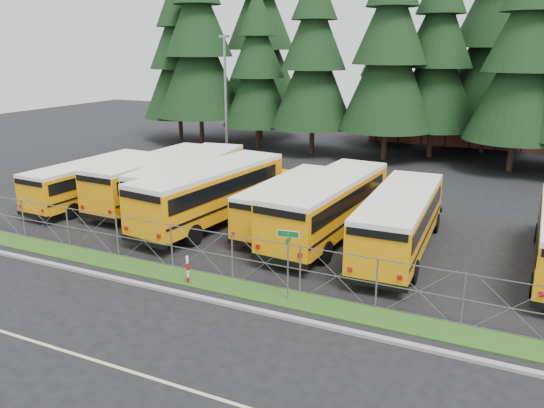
{
  "coord_description": "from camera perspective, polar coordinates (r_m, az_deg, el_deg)",
  "views": [
    {
      "loc": [
        9.03,
        -18.6,
        9.23
      ],
      "look_at": [
        -1.54,
        4.0,
        1.87
      ],
      "focal_mm": 35.0,
      "sensor_mm": 36.0,
      "label": 1
    }
  ],
  "objects": [
    {
      "name": "brick_building",
      "position": [
        59.0,
        22.28,
        9.18
      ],
      "size": [
        22.0,
        10.0,
        6.0
      ],
      "primitive_type": "cube",
      "color": "brown",
      "rests_on": "ground"
    },
    {
      "name": "conifer_5",
      "position": [
        48.11,
        17.33,
        14.8
      ],
      "size": [
        7.64,
        7.64,
        16.89
      ],
      "primitive_type": null,
      "color": "black",
      "rests_on": "ground"
    },
    {
      "name": "street_sign",
      "position": [
        19.67,
        1.73,
        -5.02
      ],
      "size": [
        0.84,
        0.55,
        2.81
      ],
      "color": "gray",
      "rests_on": "ground"
    },
    {
      "name": "ground",
      "position": [
        22.64,
        -0.76,
        -7.61
      ],
      "size": [
        120.0,
        120.0,
        0.0
      ],
      "primitive_type": "plane",
      "color": "black",
      "rests_on": "ground"
    },
    {
      "name": "striped_bollard",
      "position": [
        21.86,
        -9.06,
        -7.03
      ],
      "size": [
        0.11,
        0.11,
        1.2
      ],
      "primitive_type": "cylinder",
      "color": "#B20C0C",
      "rests_on": "ground"
    },
    {
      "name": "bus_2",
      "position": [
        31.5,
        -8.4,
        2.21
      ],
      "size": [
        4.41,
        12.34,
        3.16
      ],
      "primitive_type": null,
      "rotation": [
        0.0,
        0.0,
        0.13
      ],
      "color": "orange",
      "rests_on": "ground"
    },
    {
      "name": "conifer_11",
      "position": [
        53.78,
        12.24,
        14.02
      ],
      "size": [
        6.59,
        6.59,
        14.58
      ],
      "primitive_type": null,
      "color": "black",
      "rests_on": "ground"
    },
    {
      "name": "grass_verge",
      "position": [
        21.25,
        -2.78,
        -9.22
      ],
      "size": [
        50.0,
        1.4,
        0.06
      ],
      "primitive_type": "cube",
      "color": "#1F4E16",
      "rests_on": "ground"
    },
    {
      "name": "conifer_12",
      "position": [
        51.95,
        22.81,
        16.34
      ],
      "size": [
        9.26,
        9.26,
        20.49
      ],
      "primitive_type": null,
      "color": "black",
      "rests_on": "ground"
    },
    {
      "name": "bus_1",
      "position": [
        33.12,
        -12.0,
        2.59
      ],
      "size": [
        3.17,
        11.58,
        3.01
      ],
      "primitive_type": null,
      "rotation": [
        0.0,
        0.0,
        -0.04
      ],
      "color": "orange",
      "rests_on": "ground"
    },
    {
      "name": "conifer_2",
      "position": [
        50.48,
        -1.58,
        14.23
      ],
      "size": [
        6.59,
        6.59,
        14.57
      ],
      "primitive_type": null,
      "color": "black",
      "rests_on": "ground"
    },
    {
      "name": "chainlink_fence",
      "position": [
        21.42,
        -1.94,
        -6.15
      ],
      "size": [
        44.0,
        0.1,
        2.0
      ],
      "primitive_type": null,
      "color": "gray",
      "rests_on": "ground"
    },
    {
      "name": "bus_6",
      "position": [
        25.24,
        13.69,
        -1.94
      ],
      "size": [
        2.91,
        11.27,
        2.94
      ],
      "primitive_type": null,
      "rotation": [
        0.0,
        0.0,
        0.02
      ],
      "color": "orange",
      "rests_on": "ground"
    },
    {
      "name": "bus_4",
      "position": [
        28.14,
        2.17,
        0.07
      ],
      "size": [
        2.8,
        10.04,
        2.61
      ],
      "primitive_type": null,
      "rotation": [
        0.0,
        0.0,
        -0.05
      ],
      "color": "orange",
      "rests_on": "ground"
    },
    {
      "name": "conifer_1",
      "position": [
        53.2,
        -7.89,
        16.4
      ],
      "size": [
        8.44,
        8.44,
        18.65
      ],
      "primitive_type": null,
      "color": "black",
      "rests_on": "ground"
    },
    {
      "name": "bus_5",
      "position": [
        26.75,
        6.37,
        -0.35
      ],
      "size": [
        3.72,
        11.99,
        3.1
      ],
      "primitive_type": null,
      "rotation": [
        0.0,
        0.0,
        -0.08
      ],
      "color": "orange",
      "rests_on": "ground"
    },
    {
      "name": "light_standard",
      "position": [
        41.26,
        -5.0,
        11.2
      ],
      "size": [
        0.7,
        0.35,
        10.14
      ],
      "color": "gray",
      "rests_on": "ground"
    },
    {
      "name": "conifer_6",
      "position": [
        44.3,
        25.37,
        13.77
      ],
      "size": [
        7.54,
        7.54,
        16.67
      ],
      "primitive_type": null,
      "color": "black",
      "rests_on": "ground"
    },
    {
      "name": "conifer_0",
      "position": [
        56.11,
        -10.13,
        14.92
      ],
      "size": [
        7.21,
        7.21,
        15.95
      ],
      "primitive_type": null,
      "color": "black",
      "rests_on": "ground"
    },
    {
      "name": "bus_0",
      "position": [
        34.18,
        -18.41,
        2.23
      ],
      "size": [
        2.9,
        10.28,
        2.67
      ],
      "primitive_type": null,
      "rotation": [
        0.0,
        0.0,
        -0.05
      ],
      "color": "orange",
      "rests_on": "ground"
    },
    {
      "name": "conifer_4",
      "position": [
        45.86,
        12.53,
        15.52
      ],
      "size": [
        7.95,
        7.95,
        17.58
      ],
      "primitive_type": null,
      "color": "black",
      "rests_on": "ground"
    },
    {
      "name": "bus_3",
      "position": [
        28.94,
        -6.03,
        1.04
      ],
      "size": [
        4.26,
        12.34,
        3.17
      ],
      "primitive_type": null,
      "rotation": [
        0.0,
        0.0,
        -0.12
      ],
      "color": "orange",
      "rests_on": "ground"
    },
    {
      "name": "conifer_10",
      "position": [
        56.65,
        -1.29,
        17.22
      ],
      "size": [
        9.04,
        9.04,
        20.0
      ],
      "primitive_type": null,
      "color": "black",
      "rests_on": "ground"
    },
    {
      "name": "conifer_3",
      "position": [
        47.82,
        4.49,
        15.15
      ],
      "size": [
        7.4,
        7.4,
        16.37
      ],
      "primitive_type": null,
      "color": "black",
      "rests_on": "ground"
    },
    {
      "name": "road_lane_line",
      "position": [
        16.7,
        -13.4,
        -17.58
      ],
      "size": [
        50.0,
        0.12,
        0.01
      ],
      "primitive_type": "cube",
      "color": "beige",
      "rests_on": "ground"
    },
    {
      "name": "curb",
      "position": [
        20.14,
        -4.67,
        -10.69
      ],
      "size": [
        50.0,
        0.25,
        0.12
      ],
      "primitive_type": "cube",
      "color": "gray",
      "rests_on": "ground"
    }
  ]
}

